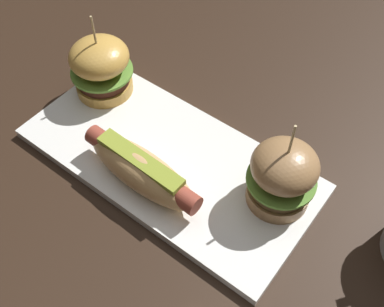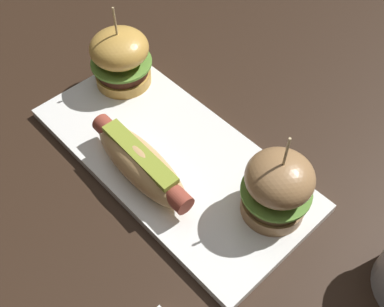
# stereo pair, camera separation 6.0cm
# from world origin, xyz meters

# --- Properties ---
(ground_plane) EXTENTS (3.00, 3.00, 0.00)m
(ground_plane) POSITION_xyz_m (0.00, 0.00, 0.00)
(ground_plane) COLOR black
(platter_main) EXTENTS (0.42, 0.20, 0.01)m
(platter_main) POSITION_xyz_m (0.00, 0.00, 0.01)
(platter_main) COLOR white
(platter_main) RESTS_ON ground
(hot_dog) EXTENTS (0.19, 0.06, 0.05)m
(hot_dog) POSITION_xyz_m (0.00, -0.05, 0.04)
(hot_dog) COLOR tan
(hot_dog) RESTS_ON platter_main
(slider_left) EXTENTS (0.09, 0.09, 0.14)m
(slider_left) POSITION_xyz_m (-0.16, 0.04, 0.06)
(slider_left) COLOR gold
(slider_left) RESTS_ON platter_main
(slider_right) EXTENTS (0.09, 0.09, 0.14)m
(slider_right) POSITION_xyz_m (0.16, 0.03, 0.06)
(slider_right) COLOR #9C7247
(slider_right) RESTS_ON platter_main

